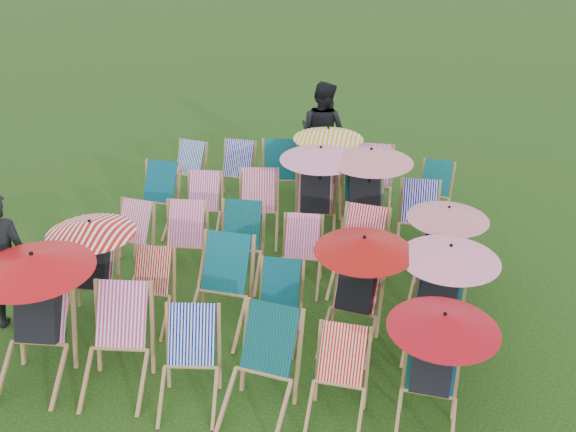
% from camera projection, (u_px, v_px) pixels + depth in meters
% --- Properties ---
extents(ground, '(100.00, 100.00, 0.00)m').
position_uv_depth(ground, '(271.00, 282.00, 8.47)').
color(ground, black).
rests_on(ground, ground).
extents(deckchair_0, '(1.21, 1.28, 1.43)m').
position_uv_depth(deckchair_0, '(34.00, 316.00, 6.53)').
color(deckchair_0, '#A9784F').
rests_on(deckchair_0, ground).
extents(deckchair_1, '(0.76, 0.99, 1.00)m').
position_uv_depth(deckchair_1, '(116.00, 346.00, 6.50)').
color(deckchair_1, '#A9784F').
rests_on(deckchair_1, ground).
extents(deckchair_2, '(0.71, 0.91, 0.91)m').
position_uv_depth(deckchair_2, '(189.00, 365.00, 6.32)').
color(deckchair_2, '#A9784F').
rests_on(deckchair_2, ground).
extents(deckchair_3, '(0.79, 1.00, 0.99)m').
position_uv_depth(deckchair_3, '(260.00, 371.00, 6.18)').
color(deckchair_3, '#A9784F').
rests_on(deckchair_3, ground).
extents(deckchair_4, '(0.61, 0.81, 0.85)m').
position_uv_depth(deckchair_4, '(338.00, 383.00, 6.14)').
color(deckchair_4, '#A9784F').
rests_on(deckchair_4, ground).
extents(deckchair_5, '(1.03, 1.09, 1.23)m').
position_uv_depth(deckchair_5, '(433.00, 370.00, 5.96)').
color(deckchair_5, '#A9784F').
rests_on(deckchair_5, ground).
extents(deckchair_6, '(1.04, 1.09, 1.23)m').
position_uv_depth(deckchair_6, '(90.00, 268.00, 7.54)').
color(deckchair_6, '#A9784F').
rests_on(deckchair_6, ground).
extents(deckchair_7, '(0.57, 0.78, 0.83)m').
position_uv_depth(deckchair_7, '(148.00, 292.00, 7.53)').
color(deckchair_7, '#A9784F').
rests_on(deckchair_7, ground).
extents(deckchair_8, '(0.74, 0.98, 1.02)m').
position_uv_depth(deckchair_8, '(219.00, 289.00, 7.39)').
color(deckchair_8, '#A9784F').
rests_on(deckchair_8, ground).
extents(deckchair_9, '(0.56, 0.78, 0.84)m').
position_uv_depth(deckchair_9, '(277.00, 306.00, 7.26)').
color(deckchair_9, '#A9784F').
rests_on(deckchair_9, ground).
extents(deckchair_10, '(1.09, 1.16, 1.30)m').
position_uv_depth(deckchair_10, '(355.00, 289.00, 7.09)').
color(deckchair_10, '#A9784F').
rests_on(deckchair_10, ground).
extents(deckchair_11, '(1.08, 1.15, 1.28)m').
position_uv_depth(deckchair_11, '(440.00, 297.00, 6.96)').
color(deckchair_11, '#A9784F').
rests_on(deckchair_11, ground).
extents(deckchair_12, '(0.66, 0.84, 0.84)m').
position_uv_depth(deckchair_12, '(127.00, 239.00, 8.62)').
color(deckchair_12, '#A9784F').
rests_on(deckchair_12, ground).
extents(deckchair_13, '(0.67, 0.89, 0.91)m').
position_uv_depth(deckchair_13, '(183.00, 244.00, 8.43)').
color(deckchair_13, '#A9784F').
rests_on(deckchair_13, ground).
extents(deckchair_14, '(0.66, 0.90, 0.95)m').
position_uv_depth(deckchair_14, '(238.00, 246.00, 8.35)').
color(deckchair_14, '#A9784F').
rests_on(deckchair_14, ground).
extents(deckchair_15, '(0.60, 0.81, 0.85)m').
position_uv_depth(deckchair_15, '(300.00, 256.00, 8.23)').
color(deckchair_15, '#A9784F').
rests_on(deckchair_15, ground).
extents(deckchair_16, '(0.78, 0.99, 0.98)m').
position_uv_depth(deckchair_16, '(359.00, 254.00, 8.15)').
color(deckchair_16, '#A9784F').
rests_on(deckchair_16, ground).
extents(deckchair_17, '(1.00, 1.07, 1.18)m').
position_uv_depth(deckchair_17, '(440.00, 250.00, 7.97)').
color(deckchair_17, '#A9784F').
rests_on(deckchair_17, ground).
extents(deckchair_18, '(0.68, 0.90, 0.93)m').
position_uv_depth(deckchair_18, '(154.00, 199.00, 9.63)').
color(deckchair_18, '#A9784F').
rests_on(deckchair_18, ground).
extents(deckchair_19, '(0.63, 0.84, 0.87)m').
position_uv_depth(deckchair_19, '(202.00, 207.00, 9.45)').
color(deckchair_19, '#A9784F').
rests_on(deckchair_19, ground).
extents(deckchair_20, '(0.75, 0.95, 0.95)m').
position_uv_depth(deckchair_20, '(258.00, 209.00, 9.32)').
color(deckchair_20, '#A9784F').
rests_on(deckchair_20, ground).
extents(deckchair_21, '(1.17, 1.25, 1.39)m').
position_uv_depth(deckchair_21, '(316.00, 193.00, 9.20)').
color(deckchair_21, '#A9784F').
rests_on(deckchair_21, ground).
extents(deckchair_22, '(1.19, 1.29, 1.41)m').
position_uv_depth(deckchair_22, '(366.00, 196.00, 9.07)').
color(deckchair_22, '#A9784F').
rests_on(deckchair_22, ground).
extents(deckchair_23, '(0.63, 0.86, 0.92)m').
position_uv_depth(deckchair_23, '(419.00, 220.00, 9.02)').
color(deckchair_23, '#A9784F').
rests_on(deckchair_23, ground).
extents(deckchair_24, '(0.68, 0.86, 0.85)m').
position_uv_depth(deckchair_24, '(185.00, 172.00, 10.64)').
color(deckchair_24, '#A9784F').
rests_on(deckchair_24, ground).
extents(deckchair_25, '(0.64, 0.86, 0.90)m').
position_uv_depth(deckchair_25, '(234.00, 174.00, 10.52)').
color(deckchair_25, '#A9784F').
rests_on(deckchair_25, ground).
extents(deckchair_26, '(0.77, 0.98, 0.97)m').
position_uv_depth(deckchair_26, '(279.00, 177.00, 10.32)').
color(deckchair_26, '#A9784F').
rests_on(deckchair_26, ground).
extents(deckchair_27, '(1.10, 1.18, 1.30)m').
position_uv_depth(deckchair_27, '(325.00, 167.00, 10.15)').
color(deckchair_27, '#A9784F').
rests_on(deckchair_27, ground).
extents(deckchair_28, '(0.66, 0.92, 0.99)m').
position_uv_depth(deckchair_28, '(372.00, 183.00, 10.08)').
color(deckchair_28, '#A9784F').
rests_on(deckchair_28, ground).
extents(deckchair_29, '(0.67, 0.84, 0.82)m').
position_uv_depth(deckchair_29, '(433.00, 193.00, 9.96)').
color(deckchair_29, '#A9784F').
rests_on(deckchair_29, ground).
extents(person_left, '(0.73, 0.57, 1.76)m').
position_uv_depth(person_left, '(3.00, 261.00, 7.24)').
color(person_left, black).
rests_on(person_left, ground).
extents(person_rear, '(1.06, 0.96, 1.77)m').
position_uv_depth(person_rear, '(323.00, 132.00, 11.02)').
color(person_rear, black).
rests_on(person_rear, ground).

